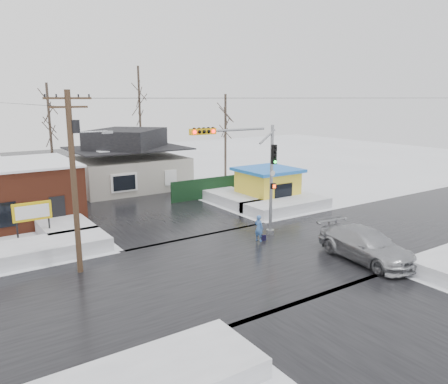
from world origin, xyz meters
TOP-DOWN VIEW (x-y plane):
  - ground at (0.00, 0.00)m, footprint 120.00×120.00m
  - road_ns at (0.00, 0.00)m, footprint 10.00×120.00m
  - road_ew at (0.00, 0.00)m, footprint 120.00×10.00m
  - snowbank_nw at (-9.00, 7.00)m, footprint 7.00×3.00m
  - snowbank_ne at (9.00, 7.00)m, footprint 7.00×3.00m
  - snowbank_sw at (-9.00, -7.00)m, footprint 7.00×3.00m
  - snowbank_nside_w at (-7.00, 12.00)m, footprint 3.00×8.00m
  - snowbank_nside_e at (7.00, 12.00)m, footprint 3.00×8.00m
  - traffic_signal at (2.43, 2.97)m, footprint 6.05×0.68m
  - utility_pole at (-7.93, 3.50)m, footprint 3.15×0.44m
  - marquee_sign at (-9.00, 9.49)m, footprint 2.20×0.21m
  - house at (2.00, 22.00)m, footprint 10.40×8.40m
  - kiosk at (9.50, 9.99)m, footprint 4.60×4.60m
  - fence at (6.50, 14.00)m, footprint 8.00×0.12m
  - tree_far_left at (-4.00, 26.00)m, footprint 3.00×3.00m
  - tree_far_mid at (6.00, 28.00)m, footprint 3.00×3.00m
  - tree_far_right at (12.00, 20.00)m, footprint 3.00×3.00m
  - pedestrian at (2.50, 2.30)m, footprint 0.54×0.68m
  - car at (5.31, -3.45)m, footprint 2.87×6.03m
  - shopping_bag at (2.81, 2.17)m, footprint 0.30×0.22m

SIDE VIEW (x-z plane):
  - ground at x=0.00m, z-range 0.00..0.00m
  - road_ns at x=0.00m, z-range 0.00..0.02m
  - road_ew at x=0.00m, z-range 0.00..0.02m
  - shopping_bag at x=2.81m, z-range 0.00..0.35m
  - snowbank_sw at x=-9.00m, z-range 0.00..0.70m
  - snowbank_nw at x=-9.00m, z-range 0.00..0.80m
  - snowbank_ne at x=9.00m, z-range 0.00..0.80m
  - snowbank_nside_w at x=-7.00m, z-range 0.00..0.80m
  - snowbank_nside_e at x=7.00m, z-range 0.00..0.80m
  - pedestrian at x=2.50m, z-range 0.00..1.64m
  - car at x=5.31m, z-range 0.00..1.70m
  - fence at x=6.50m, z-range 0.00..1.80m
  - kiosk at x=9.50m, z-range 0.03..2.90m
  - marquee_sign at x=-9.00m, z-range 0.65..3.20m
  - house at x=2.00m, z-range -0.26..5.50m
  - traffic_signal at x=2.43m, z-range 1.04..8.04m
  - utility_pole at x=-7.93m, z-range 0.61..9.61m
  - tree_far_right at x=12.00m, z-range 2.66..11.66m
  - tree_far_left at x=-4.00m, z-range 2.95..12.95m
  - tree_far_mid at x=6.00m, z-range 3.54..15.54m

